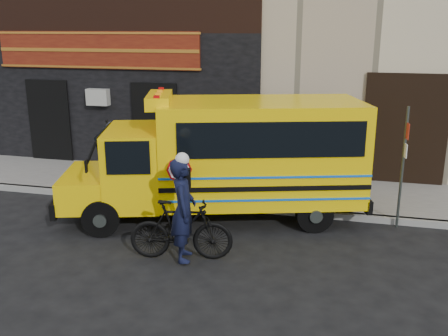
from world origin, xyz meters
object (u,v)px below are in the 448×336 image
school_bus (231,155)px  cyclist (183,212)px  bicycle (181,230)px  sign_pole (403,162)px

school_bus → cyclist: size_ratio=3.64×
bicycle → cyclist: 0.41m
sign_pole → school_bus: bearing=-175.8°
bicycle → cyclist: bearing=-143.7°
cyclist → school_bus: bearing=-23.0°
bicycle → cyclist: cyclist is taller
bicycle → cyclist: size_ratio=1.00×
school_bus → cyclist: (-0.34, -2.44, -0.52)m
bicycle → cyclist: (0.08, -0.07, 0.40)m
sign_pole → bicycle: sign_pole is taller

